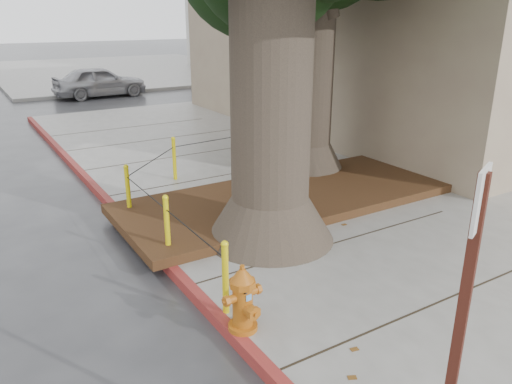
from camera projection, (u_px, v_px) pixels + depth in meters
ground at (412, 324)px, 6.03m from camera, size 140.00×140.00×0.00m
sidewalk_far at (125, 70)px, 33.03m from camera, size 16.00×20.00×0.15m
curb_red at (176, 274)px, 7.02m from camera, size 0.14×26.00×0.16m
planter_bed at (288, 197)px, 9.53m from camera, size 6.40×2.60×0.16m
bollard_ring at (192, 185)px, 8.89m from camera, size 3.79×5.39×0.95m
fire_hydrant at (243, 299)px, 5.55m from camera, size 0.43×0.39×0.81m
signpost at (457, 348)px, 3.01m from camera, size 0.25×0.12×2.62m
car_silver at (100, 82)px, 22.34m from camera, size 4.07×1.78×1.37m
car_red at (300, 76)px, 25.62m from camera, size 3.39×1.23×1.11m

